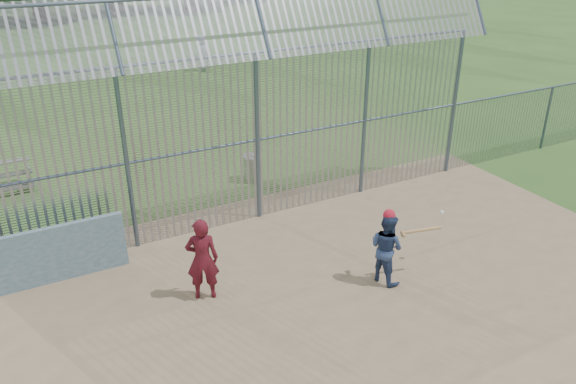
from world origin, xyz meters
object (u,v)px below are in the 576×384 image
batter (386,248)px  trash_can (253,168)px  dugout_wall (62,253)px  onlooker (202,259)px

batter → trash_can: bearing=-10.9°
dugout_wall → batter: batter is taller
dugout_wall → batter: size_ratio=1.69×
onlooker → trash_can: size_ratio=2.04×
dugout_wall → trash_can: bearing=26.2°
dugout_wall → trash_can: dugout_wall is taller
batter → trash_can: size_ratio=1.81×
trash_can → dugout_wall: bearing=-153.8°
batter → trash_can: 5.71m
dugout_wall → trash_can: size_ratio=3.05×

